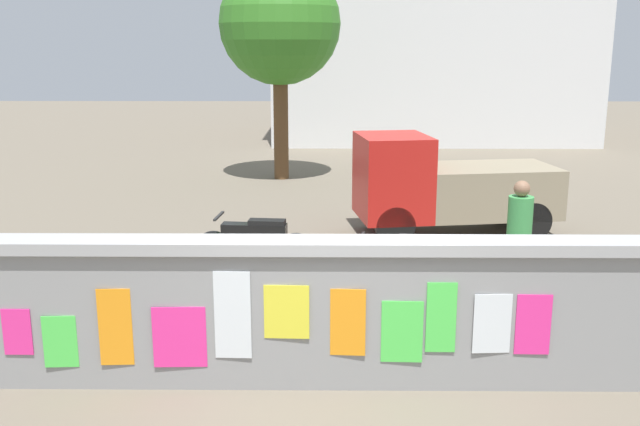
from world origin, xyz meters
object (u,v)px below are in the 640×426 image
motorcycle (257,241)px  bicycle_near (395,275)px  person_walking (519,226)px  auto_rickshaw_truck (445,186)px  tree_roadside (280,25)px

motorcycle → bicycle_near: size_ratio=1.14×
bicycle_near → person_walking: (1.73, 0.30, 0.62)m
auto_rickshaw_truck → tree_roadside: 7.19m
auto_rickshaw_truck → bicycle_near: bearing=-109.1°
bicycle_near → tree_roadside: 10.07m
motorcycle → person_walking: 3.91m
auto_rickshaw_truck → motorcycle: auto_rickshaw_truck is taller
bicycle_near → person_walking: bearing=9.8°
bicycle_near → tree_roadside: size_ratio=0.31×
auto_rickshaw_truck → person_walking: size_ratio=2.33×
auto_rickshaw_truck → bicycle_near: 3.83m
auto_rickshaw_truck → person_walking: auto_rickshaw_truck is taller
auto_rickshaw_truck → person_walking: 3.32m
bicycle_near → motorcycle: bearing=145.9°
auto_rickshaw_truck → person_walking: (0.49, -3.28, 0.09)m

